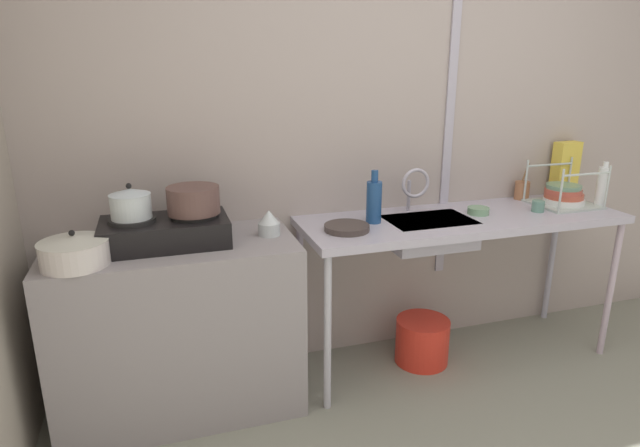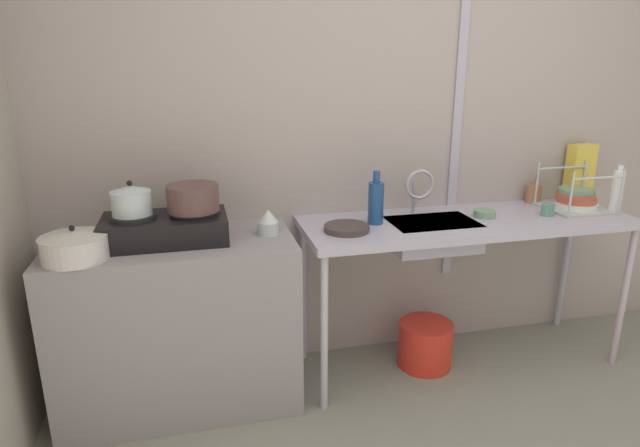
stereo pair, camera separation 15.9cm
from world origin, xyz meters
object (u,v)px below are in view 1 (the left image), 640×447
pot_beside_stove (74,251)px  bucket_on_floor (422,341)px  percolator (269,223)px  dish_rack (564,196)px  cereal_box (565,169)px  sink_basin (428,232)px  frying_pan (347,228)px  bottle_by_rack (602,187)px  cup_by_rack (538,206)px  small_bowl_on_drainboard (478,211)px  bottle_by_sink (374,201)px  utensil_jar (522,190)px  pot_on_right_burner (193,200)px  pot_on_left_burner (131,203)px  faucet (415,185)px  stove (165,231)px

pot_beside_stove → bucket_on_floor: bearing=5.3°
percolator → dish_rack: (1.70, 0.03, -0.00)m
cereal_box → bucket_on_floor: cereal_box is taller
percolator → sink_basin: (0.84, 0.00, -0.13)m
frying_pan → bottle_by_rack: size_ratio=0.86×
pot_beside_stove → bucket_on_floor: pot_beside_stove is taller
percolator → cup_by_rack: (1.47, -0.04, -0.03)m
small_bowl_on_drainboard → bottle_by_rack: (0.74, -0.07, 0.10)m
bottle_by_sink → dish_rack: bearing=-0.6°
frying_pan → utensil_jar: bearing=12.3°
pot_on_right_burner → sink_basin: 1.21m
pot_on_left_burner → pot_on_right_burner: (0.26, 0.00, -0.01)m
utensil_jar → bucket_on_floor: 1.07m
sink_basin → faucet: faucet is taller
bottle_by_rack → utensil_jar: 0.42m
small_bowl_on_drainboard → bottle_by_sink: bearing=177.5°
pot_beside_stove → cereal_box: bearing=7.8°
stove → bucket_on_floor: stove is taller
bottle_by_sink → bucket_on_floor: bottle_by_sink is taller
pot_on_left_burner → cereal_box: size_ratio=0.53×
percolator → cup_by_rack: percolator is taller
cup_by_rack → small_bowl_on_drainboard: bearing=170.4°
percolator → small_bowl_on_drainboard: (1.14, 0.02, -0.04)m
frying_pan → small_bowl_on_drainboard: small_bowl_on_drainboard is taller
bucket_on_floor → small_bowl_on_drainboard: bearing=1.9°
pot_beside_stove → cup_by_rack: 2.29m
faucet → pot_on_left_burner: bearing=-175.1°
dish_rack → cereal_box: cereal_box is taller
pot_beside_stove → cereal_box: (2.68, 0.37, 0.10)m
utensil_jar → dish_rack: bearing=-54.2°
pot_on_right_burner → faucet: (1.15, 0.12, -0.04)m
pot_on_left_burner → frying_pan: (0.97, -0.05, -0.19)m
percolator → bottle_by_sink: bottle_by_sink is taller
cup_by_rack → small_bowl_on_drainboard: (-0.33, 0.06, -0.01)m
faucet → small_bowl_on_drainboard: (0.33, -0.11, -0.14)m
pot_on_left_burner → pot_on_right_burner: pot_on_left_burner is taller
percolator → frying_pan: percolator is taller
sink_basin → frying_pan: size_ratio=2.02×
pot_on_left_burner → faucet: bearing=4.9°
cup_by_rack → bottle_by_rack: 0.41m
pot_on_right_burner → pot_beside_stove: bearing=-162.4°
percolator → sink_basin: percolator is taller
faucet → percolator: bearing=-171.3°
pot_on_right_burner → sink_basin: size_ratio=0.52×
frying_pan → bottle_by_sink: size_ratio=0.82×
utensil_jar → cup_by_rack: bearing=-109.7°
pot_on_right_burner → sink_basin: (1.18, -0.00, -0.26)m
percolator → cereal_box: (1.86, 0.22, 0.10)m
sink_basin → cereal_box: bearing=12.0°
sink_basin → bottle_by_rack: bearing=-3.4°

